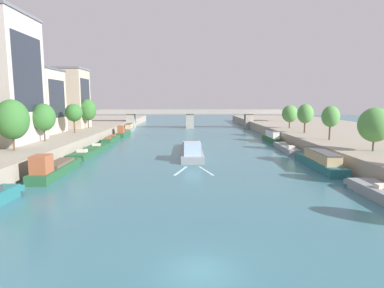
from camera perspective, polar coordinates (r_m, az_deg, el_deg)
ground_plane at (r=20.44m, az=1.52°, el=-21.77°), size 400.00×400.00×0.00m
quay_left at (r=82.84m, az=-28.52°, el=0.79°), size 36.00×170.00×2.55m
quay_right at (r=83.53m, az=27.96°, el=0.88°), size 36.00×170.00×2.55m
barge_midriver at (r=59.79m, az=-0.05°, el=-0.99°), size 3.91×22.64×3.05m
wake_behind_barge at (r=46.05m, az=0.22°, el=-4.79°), size 5.60×5.89×0.03m
moored_boat_left_gap_after at (r=46.96m, az=-23.38°, el=-3.97°), size 2.95×13.65×3.42m
moored_boat_left_near at (r=63.69m, az=-17.58°, el=-1.14°), size 3.44×16.87×2.14m
moored_boat_left_midway at (r=79.83m, az=-14.20°, el=0.81°), size 2.43×12.57×2.31m
moored_boat_left_upstream at (r=92.25m, az=-12.14°, el=1.99°), size 2.19×10.84×3.20m
moored_boat_left_second at (r=105.92m, az=-11.08°, el=2.83°), size 2.45×11.04×2.60m
moored_boat_right_lone at (r=51.28m, az=21.88°, el=-2.78°), size 2.90×14.84×2.72m
moored_boat_right_near at (r=66.94m, az=16.41°, el=-0.67°), size 2.56×13.19×2.12m
moored_boat_right_midway at (r=79.81m, az=14.02°, el=1.23°), size 2.03×11.63×2.92m
tree_left_third at (r=54.34m, az=-29.43°, el=3.83°), size 4.77×4.77×7.66m
tree_left_end_of_row at (r=64.83m, az=-24.98°, el=4.34°), size 4.24×4.24×6.93m
tree_left_midway at (r=78.12m, az=-20.35°, el=5.25°), size 3.88×3.88×6.69m
tree_left_past_mid at (r=90.59m, az=-18.12°, el=5.80°), size 4.48×4.48×7.74m
tree_right_far at (r=54.22m, az=29.83°, el=2.98°), size 4.68×4.68×6.46m
tree_right_past_mid at (r=66.06m, az=23.50°, el=4.52°), size 3.28×3.28×6.47m
tree_right_midway at (r=78.15m, az=19.57°, el=5.12°), size 3.64×3.64×6.65m
tree_right_end_of_row at (r=89.81m, az=17.06°, el=5.19°), size 4.11×4.11×6.20m
building_left_middle at (r=81.65m, az=-26.25°, el=6.93°), size 10.58×11.17×14.69m
building_left_tall at (r=95.15m, az=-22.46°, el=7.59°), size 14.18×9.58×16.11m
bridge_far at (r=115.79m, az=-0.37°, el=5.00°), size 66.71×4.40×6.66m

